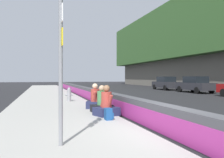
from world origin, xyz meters
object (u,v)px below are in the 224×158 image
fire_hydrant (69,94)px  seated_person_foreground (106,106)px  seated_person_middle (102,104)px  parked_car_midline (166,83)px  backpack (109,114)px  parked_car_fourth (195,84)px  seated_person_rear (95,100)px  route_sign_post (61,47)px

fire_hydrant → seated_person_foreground: 5.82m
seated_person_foreground → seated_person_middle: seated_person_foreground is taller
fire_hydrant → parked_car_midline: bearing=-47.8°
fire_hydrant → seated_person_foreground: seated_person_foreground is taller
seated_person_middle → backpack: size_ratio=2.82×
seated_person_foreground → seated_person_middle: (0.93, -0.06, -0.01)m
fire_hydrant → parked_car_fourth: 15.20m
fire_hydrant → seated_person_rear: seated_person_rear is taller
fire_hydrant → parked_car_midline: (12.49, -13.76, 0.27)m
route_sign_post → seated_person_middle: route_sign_post is taller
route_sign_post → parked_car_fourth: route_sign_post is taller
route_sign_post → parked_car_fourth: (15.77, -14.96, -1.37)m
fire_hydrant → seated_person_middle: seated_person_middle is taller
parked_car_fourth → seated_person_rear: bearing=127.7°
backpack → parked_car_midline: 23.25m
seated_person_foreground → seated_person_middle: bearing=-3.4°
seated_person_middle → parked_car_fourth: 17.19m
seated_person_rear → parked_car_midline: (16.02, -12.94, 0.36)m
parked_car_fourth → parked_car_midline: size_ratio=1.00×
parked_car_midline → backpack: bearing=145.5°
seated_person_rear → parked_car_fourth: size_ratio=0.26×
seated_person_rear → parked_car_fourth: bearing=-52.3°
route_sign_post → backpack: bearing=-34.5°
seated_person_foreground → parked_car_midline: size_ratio=0.26×
seated_person_foreground → seated_person_middle: size_ratio=1.03×
backpack → fire_hydrant: bearing=5.1°
seated_person_middle → parked_car_fourth: size_ratio=0.25×
seated_person_middle → seated_person_foreground: bearing=176.6°
route_sign_post → parked_car_fourth: size_ratio=0.79×
seated_person_foreground → backpack: 0.92m
seated_person_middle → parked_car_fourth: bearing=-48.8°
fire_hydrant → seated_person_foreground: bearing=-172.4°
seated_person_foreground → parked_car_fourth: bearing=-46.7°
fire_hydrant → backpack: bearing=-174.9°
parked_car_fourth → parked_car_midline: 6.01m
seated_person_rear → backpack: size_ratio=2.93×
route_sign_post → parked_car_midline: (21.78, -14.97, -1.37)m
fire_hydrant → parked_car_fourth: bearing=-64.8°
parked_car_fourth → backpack: bearing=135.0°
seated_person_foreground → seated_person_rear: 2.25m
fire_hydrant → backpack: fire_hydrant is taller
seated_person_middle → route_sign_post: bearing=155.4°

